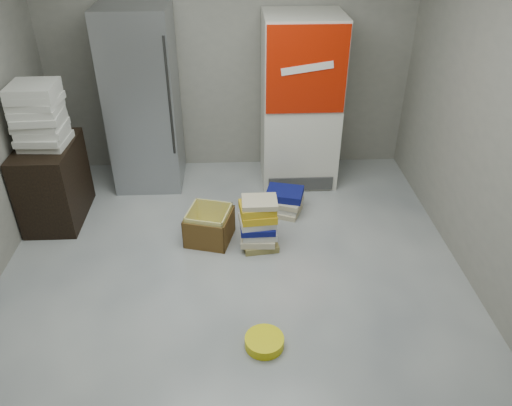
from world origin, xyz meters
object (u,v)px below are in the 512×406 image
object	(u,v)px
steel_fridge	(143,100)
wood_shelf	(53,182)
coke_cooler	(300,102)
phonebook_stack_main	(258,224)
cardboard_box	(209,227)

from	to	relation	value
steel_fridge	wood_shelf	bearing A→B (deg)	-138.69
coke_cooler	wood_shelf	xyz separation A→B (m)	(-2.48, -0.72, -0.50)
steel_fridge	wood_shelf	xyz separation A→B (m)	(-0.83, -0.73, -0.55)
steel_fridge	coke_cooler	size ratio (longest dim) A/B	1.06
steel_fridge	coke_cooler	bearing A→B (deg)	-0.18
coke_cooler	phonebook_stack_main	bearing A→B (deg)	-111.19
steel_fridge	wood_shelf	world-z (taller)	steel_fridge
steel_fridge	phonebook_stack_main	distance (m)	1.88
wood_shelf	cardboard_box	size ratio (longest dim) A/B	1.64
steel_fridge	cardboard_box	xyz separation A→B (m)	(0.69, -1.18, -0.82)
cardboard_box	steel_fridge	bearing A→B (deg)	135.40
steel_fridge	wood_shelf	distance (m)	1.23
wood_shelf	cardboard_box	bearing A→B (deg)	-16.49
wood_shelf	phonebook_stack_main	bearing A→B (deg)	-16.69
phonebook_stack_main	steel_fridge	bearing A→B (deg)	127.94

